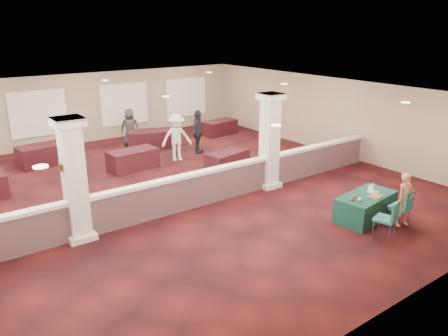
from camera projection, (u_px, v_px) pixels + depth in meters
ground at (170, 192)px, 14.50m from camera, size 16.00×16.00×0.00m
wall_back at (83, 108)px, 20.13m from camera, size 16.00×0.04×3.20m
wall_front at (386, 241)px, 7.85m from camera, size 16.00×0.04×3.20m
wall_right at (334, 116)px, 18.46m from camera, size 0.04×16.00×3.20m
ceiling at (166, 96)px, 13.49m from camera, size 16.00×16.00×0.02m
partition_wall at (194, 189)px, 13.17m from camera, size 15.60×0.28×1.10m
column_left at (74, 179)px, 10.88m from camera, size 0.72×0.72×3.20m
column_right at (270, 140)px, 14.51m from camera, size 0.72×0.72×3.20m
sconce_left at (61, 167)px, 10.61m from camera, size 0.12×0.12×0.18m
sconce_right at (84, 163)px, 10.92m from camera, size 0.12×0.12×0.18m
near_table at (365, 207)px, 12.43m from camera, size 2.01×1.19×0.73m
conf_chair_main at (403, 205)px, 12.00m from camera, size 0.55×0.55×0.99m
conf_chair_side at (389, 216)px, 11.24m from camera, size 0.62×0.63×1.02m
woman at (405, 200)px, 11.91m from camera, size 0.59×0.43×1.51m
far_table_front_center at (133, 159)px, 16.72m from camera, size 1.91×1.05×0.75m
far_table_front_right at (227, 160)px, 16.71m from camera, size 1.85×1.18×0.69m
far_table_back_left at (45, 155)px, 17.22m from camera, size 2.11×1.23×0.81m
far_table_back_center at (151, 139)px, 19.56m from camera, size 2.18×1.56×0.80m
far_table_back_right at (219, 127)px, 21.95m from camera, size 1.85×1.09×0.71m
attendee_b at (177, 137)px, 17.63m from camera, size 1.33×0.87×1.91m
attendee_c at (198, 132)px, 18.57m from camera, size 1.17×1.12×1.87m
attendee_d at (130, 128)px, 19.72m from camera, size 0.96×0.78×1.71m
laptop_base at (374, 192)px, 12.47m from camera, size 0.36×0.27×0.02m
laptop_screen at (371, 187)px, 12.51m from camera, size 0.33×0.05×0.22m
screen_glow at (371, 188)px, 12.51m from camera, size 0.30×0.04×0.19m
knitting at (376, 196)px, 12.17m from camera, size 0.44×0.35×0.03m
yarn_cream at (360, 199)px, 11.87m from camera, size 0.11×0.11×0.11m
yarn_red at (352, 199)px, 11.87m from camera, size 0.10×0.10×0.10m
yarn_grey at (355, 196)px, 12.08m from camera, size 0.10×0.10×0.10m
scissors at (387, 191)px, 12.54m from camera, size 0.12×0.05×0.01m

